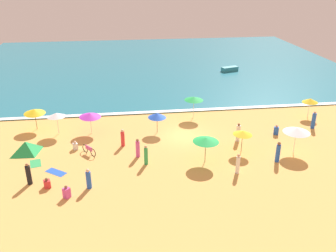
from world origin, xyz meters
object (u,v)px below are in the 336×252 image
(beachgoer_12, at_px, (67,192))
(small_boat_0, at_px, (230,69))
(parked_bicycle, at_px, (89,150))
(beachgoer_3, at_px, (238,133))
(beachgoer_5, at_px, (123,138))
(beach_umbrella_4, at_px, (310,100))
(beach_umbrella_1, at_px, (297,130))
(beach_umbrella_6, at_px, (206,140))
(beach_umbrella_7, at_px, (34,111))
(beachgoer_8, at_px, (75,146))
(beach_umbrella_0, at_px, (90,115))
(beachgoer_2, at_px, (89,179))
(beach_umbrella_8, at_px, (157,115))
(beachgoer_10, at_px, (276,130))
(beachgoer_1, at_px, (146,155))
(beach_umbrella_5, at_px, (194,99))
(beachgoer_0, at_px, (138,148))
(beachgoer_6, at_px, (314,120))
(beachgoer_7, at_px, (29,174))
(beach_tent, at_px, (26,147))
(beach_umbrella_2, at_px, (56,115))
(beach_umbrella_3, at_px, (243,133))
(beachgoer_4, at_px, (47,183))
(beachgoer_11, at_px, (238,164))

(beachgoer_12, distance_m, small_boat_0, 36.60)
(parked_bicycle, relative_size, beachgoer_3, 0.82)
(beachgoer_5, bearing_deg, beach_umbrella_4, 12.36)
(beach_umbrella_1, xyz_separation_m, beach_umbrella_6, (-7.88, -0.61, -0.10))
(beach_umbrella_7, xyz_separation_m, beachgoer_5, (8.31, -4.73, -1.11))
(beachgoer_5, distance_m, beachgoer_8, 4.13)
(beach_umbrella_0, xyz_separation_m, beachgoer_8, (-1.16, -3.30, -1.50))
(beach_umbrella_4, distance_m, beachgoer_8, 24.11)
(beachgoer_2, bearing_deg, parked_bicycle, 94.10)
(beach_umbrella_6, relative_size, beachgoer_8, 3.61)
(beach_umbrella_8, bearing_deg, beachgoer_10, -9.54)
(beachgoer_10, bearing_deg, parked_bicycle, -174.25)
(beachgoer_1, bearing_deg, beach_umbrella_5, 58.24)
(beach_umbrella_1, height_order, beachgoer_0, beach_umbrella_1)
(beach_umbrella_4, distance_m, beachgoer_6, 3.15)
(parked_bicycle, height_order, beachgoer_2, beachgoer_2)
(small_boat_0, bearing_deg, beach_umbrella_4, -80.86)
(beachgoer_3, bearing_deg, beachgoer_5, 178.04)
(beach_umbrella_0, bearing_deg, beachgoer_12, -95.35)
(beachgoer_7, bearing_deg, beachgoer_2, -14.22)
(beach_tent, bearing_deg, beach_umbrella_2, 58.54)
(beach_umbrella_8, bearing_deg, beachgoer_12, -126.43)
(beach_umbrella_7, distance_m, beachgoer_8, 6.61)
(beach_umbrella_0, relative_size, beachgoer_5, 1.78)
(beach_umbrella_3, bearing_deg, beach_umbrella_0, 156.79)
(beach_umbrella_7, xyz_separation_m, beachgoer_2, (5.81, -11.09, -1.14))
(beach_umbrella_1, relative_size, beach_umbrella_6, 1.01)
(beach_umbrella_0, height_order, parked_bicycle, beach_umbrella_0)
(beach_umbrella_2, xyz_separation_m, beachgoer_4, (0.54, -9.22, -1.62))
(beach_umbrella_1, distance_m, beachgoer_5, 14.85)
(beach_umbrella_6, bearing_deg, beachgoer_7, -173.42)
(beachgoer_10, bearing_deg, beachgoer_6, 11.91)
(beachgoer_6, bearing_deg, beach_umbrella_8, 176.27)
(beachgoer_0, height_order, beachgoer_3, beachgoer_3)
(beachgoer_4, distance_m, small_boat_0, 36.34)
(parked_bicycle, height_order, beachgoer_12, beachgoer_12)
(beach_umbrella_8, bearing_deg, beachgoer_6, -3.73)
(beach_umbrella_8, xyz_separation_m, beach_tent, (-11.49, -2.66, -1.24))
(beachgoer_4, distance_m, beachgoer_11, 14.14)
(beachgoer_4, bearing_deg, beach_umbrella_5, 41.81)
(beach_umbrella_0, height_order, beach_umbrella_4, beach_umbrella_0)
(beachgoer_2, xyz_separation_m, small_boat_0, (19.02, 29.37, -0.31))
(beachgoer_11, relative_size, small_boat_0, 0.61)
(beachgoer_0, xyz_separation_m, beachgoer_7, (-8.04, -3.10, 0.01))
(beachgoer_6, relative_size, beachgoer_11, 1.08)
(beachgoer_0, relative_size, beachgoer_10, 1.73)
(beachgoer_0, bearing_deg, beach_umbrella_7, 144.08)
(beachgoer_12, bearing_deg, parked_bicycle, 80.25)
(parked_bicycle, height_order, beachgoer_6, beachgoer_6)
(small_boat_0, bearing_deg, beach_umbrella_2, -138.88)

